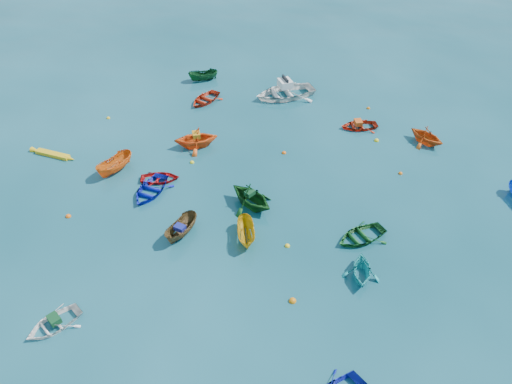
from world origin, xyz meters
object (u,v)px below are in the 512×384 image
at_px(kayak_yellow, 53,156).
at_px(motorboat_white, 285,96).
at_px(dinghy_blue_sw, 151,193).
at_px(dinghy_white_near, 54,326).

height_order(kayak_yellow, motorboat_white, motorboat_white).
height_order(dinghy_blue_sw, dinghy_white_near, dinghy_blue_sw).
bearing_deg(motorboat_white, dinghy_blue_sw, -55.58).
bearing_deg(dinghy_blue_sw, dinghy_white_near, -86.25).
height_order(dinghy_blue_sw, kayak_yellow, dinghy_blue_sw).
bearing_deg(motorboat_white, dinghy_white_near, -47.80).
bearing_deg(kayak_yellow, dinghy_white_near, -142.33).
height_order(dinghy_white_near, motorboat_white, motorboat_white).
xyz_separation_m(dinghy_white_near, kayak_yellow, (-10.53, 10.89, 0.00)).
distance_m(kayak_yellow, motorboat_white, 19.00).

